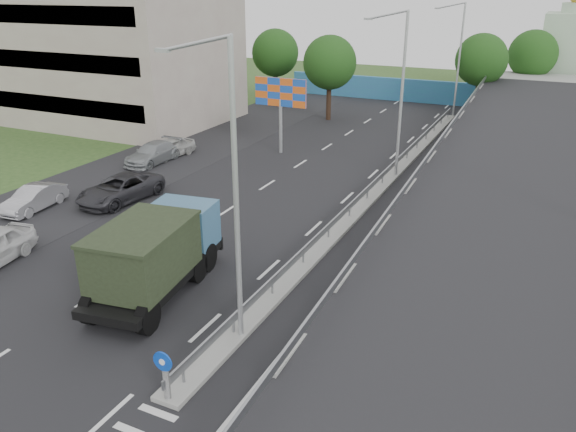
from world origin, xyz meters
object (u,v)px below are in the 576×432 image
Objects in this scene: dump_truck at (156,251)px; parked_car_e at (170,148)px; lamp_post_near at (230,182)px; parked_car_c at (120,189)px; billboard at (281,97)px; parked_car_b at (34,198)px; sign_bollard at (165,375)px; lamp_post_mid at (399,87)px; lamp_post_far at (458,54)px; parked_car_d at (153,153)px.

parked_car_e is (-11.35, 16.08, -1.08)m from dump_truck.
parked_car_c is (-12.95, 8.94, -5.07)m from lamp_post_near.
billboard reaches higher than dump_truck.
parked_car_c is at bearing 37.00° from parked_car_b.
sign_bollard is 18.87m from parked_car_b.
dump_truck is at bearing -103.79° from lamp_post_mid.
lamp_post_far is 1.83× the size of billboard.
lamp_post_far reaches higher than billboard.
parked_car_b is at bearing -131.16° from parked_car_c.
lamp_post_near is 24.26m from parked_car_e.
parked_car_d is 1.74m from parked_car_e.
lamp_post_mid reaches higher than parked_car_c.
billboard is at bearing 41.72° from parked_car_d.
parked_car_e is (-6.77, -4.39, -3.50)m from billboard.
parked_car_c is at bearing 145.40° from lamp_post_near.
dump_truck reaches higher than parked_car_c.
dump_truck is at bearing -50.65° from parked_car_d.
dump_truck is 11.26m from parked_car_c.
billboard is at bearing 112.49° from lamp_post_near.
parked_car_b is (-16.34, 5.80, -5.14)m from lamp_post_near.
billboard is 18.08m from parked_car_b.
sign_bollard is at bearing -36.48° from parked_car_b.
billboard is 14.05m from parked_car_c.
billboard is at bearing 60.15° from parked_car_b.
parked_car_b is at bearing -83.38° from parked_car_e.
dump_truck is (-4.53, -38.46, -4.04)m from lamp_post_far.
parked_car_d is (0.25, 10.08, 0.04)m from parked_car_b.
parked_car_e is at bearing -147.07° from billboard.
lamp_post_mid is at bearing 14.84° from parked_car_d.
lamp_post_mid reaches higher than parked_car_b.
lamp_post_near is 16.53m from parked_car_c.
lamp_post_mid is at bearing 35.19° from parked_car_b.
lamp_post_near and lamp_post_mid have the same top height.
dump_truck reaches higher than parked_car_e.
parked_car_c is at bearing -139.50° from lamp_post_mid.
lamp_post_near is 1.00× the size of lamp_post_mid.
lamp_post_mid reaches higher than dump_truck.
sign_bollard is 18.11m from parked_car_c.
lamp_post_far is at bearing 56.77° from parked_car_d.
parked_car_c is 7.62m from parked_car_d.
lamp_post_mid is 22.25m from parked_car_b.
lamp_post_near is 23.18m from parked_car_d.
parked_car_e is (-15.88, 17.61, -5.12)m from lamp_post_near.
billboard is at bearing 109.21° from sign_bollard.
lamp_post_mid is 1.83× the size of billboard.
billboard is (-9.11, -18.00, -1.62)m from lamp_post_far.
dump_truck is at bearing 161.23° from lamp_post_near.
parked_car_d is (-16.09, -24.12, -5.11)m from lamp_post_far.
lamp_post_far reaches higher than sign_bollard.
sign_bollard reaches higher than parked_car_b.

